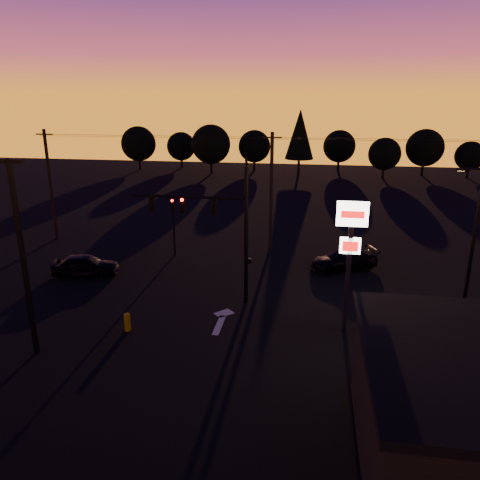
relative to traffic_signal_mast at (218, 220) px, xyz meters
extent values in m
plane|color=black|center=(0.10, -3.99, -4.94)|extent=(120.00, 120.00, 0.00)
cube|color=beige|center=(0.60, -2.99, -4.93)|extent=(0.35, 2.20, 0.01)
cube|color=beige|center=(0.60, -1.59, -4.93)|extent=(1.20, 1.20, 0.01)
cylinder|color=black|center=(1.60, 0.01, -0.94)|extent=(0.24, 0.24, 8.00)
cylinder|color=black|center=(1.60, 0.01, 3.26)|extent=(0.14, 0.52, 0.76)
cylinder|color=black|center=(-1.65, 0.01, 1.26)|extent=(6.50, 0.16, 0.16)
cube|color=black|center=(-0.20, 0.01, 0.76)|extent=(0.32, 0.22, 0.95)
sphere|color=black|center=(-0.20, -0.12, 1.11)|extent=(0.18, 0.18, 0.18)
sphere|color=black|center=(-0.20, -0.12, 0.81)|extent=(0.18, 0.18, 0.18)
sphere|color=black|center=(-0.20, -0.12, 0.51)|extent=(0.18, 0.18, 0.18)
cube|color=black|center=(-2.00, 0.01, 0.76)|extent=(0.32, 0.22, 0.95)
sphere|color=#FF0705|center=(-2.00, -0.12, 1.11)|extent=(0.18, 0.18, 0.18)
sphere|color=black|center=(-2.00, -0.12, 0.81)|extent=(0.18, 0.18, 0.18)
sphere|color=black|center=(-2.00, -0.12, 0.51)|extent=(0.18, 0.18, 0.18)
cube|color=black|center=(-3.80, 0.01, 0.76)|extent=(0.32, 0.22, 0.95)
sphere|color=black|center=(-3.80, -0.12, 1.11)|extent=(0.18, 0.18, 0.18)
sphere|color=black|center=(-3.80, -0.12, 0.81)|extent=(0.18, 0.18, 0.18)
sphere|color=black|center=(-3.80, -0.12, 0.51)|extent=(0.18, 0.18, 0.18)
cube|color=black|center=(1.78, 0.01, -2.34)|extent=(0.22, 0.18, 0.28)
cylinder|color=black|center=(-4.90, 7.51, -3.14)|extent=(0.14, 0.14, 3.60)
cube|color=black|center=(-4.90, 7.51, -1.04)|extent=(0.30, 0.20, 0.90)
sphere|color=#FF0705|center=(-4.90, 7.39, -0.72)|extent=(0.18, 0.18, 0.18)
sphere|color=black|center=(-4.90, 7.39, -1.00)|extent=(0.18, 0.18, 0.18)
sphere|color=black|center=(-4.90, 7.39, -1.28)|extent=(0.18, 0.18, 0.18)
cube|color=black|center=(-7.40, -6.99, -0.44)|extent=(0.18, 0.18, 9.00)
cube|color=black|center=(-7.75, -6.99, 4.11)|extent=(0.55, 0.30, 0.18)
cube|color=black|center=(-7.05, -6.99, 4.11)|extent=(0.55, 0.30, 0.18)
cube|color=black|center=(7.10, -2.49, -1.74)|extent=(0.22, 0.22, 6.40)
cube|color=white|center=(7.10, -2.49, 1.26)|extent=(1.50, 0.25, 1.20)
cube|color=red|center=(7.10, -2.63, 1.26)|extent=(1.10, 0.02, 0.35)
cube|color=white|center=(7.10, -2.49, -0.34)|extent=(1.00, 0.22, 0.80)
cube|color=red|center=(7.10, -2.62, -0.34)|extent=(0.75, 0.02, 0.50)
cylinder|color=black|center=(14.10, 1.51, -0.94)|extent=(0.20, 0.20, 8.00)
cylinder|color=black|center=(13.50, 1.51, 2.96)|extent=(1.20, 0.14, 0.14)
cube|color=black|center=(12.90, 1.51, 2.91)|extent=(0.50, 0.22, 0.14)
plane|color=#FFB759|center=(12.90, 1.51, 2.83)|extent=(0.35, 0.35, 0.00)
cylinder|color=black|center=(-15.90, 10.01, -0.44)|extent=(0.26, 0.26, 9.00)
cube|color=black|center=(-15.90, 10.01, 3.66)|extent=(1.40, 0.10, 0.10)
cylinder|color=black|center=(2.10, 10.01, -0.44)|extent=(0.26, 0.26, 9.00)
cube|color=black|center=(2.10, 10.01, 3.66)|extent=(1.40, 0.10, 0.10)
cylinder|color=black|center=(-6.90, 9.41, 3.61)|extent=(18.00, 0.02, 0.02)
cylinder|color=black|center=(-6.90, 10.01, 3.66)|extent=(18.00, 0.02, 0.02)
cylinder|color=black|center=(-6.90, 10.61, 3.61)|extent=(18.00, 0.02, 0.02)
cylinder|color=black|center=(11.10, 9.41, 3.61)|extent=(18.00, 0.02, 0.02)
cylinder|color=black|center=(11.10, 10.01, 3.66)|extent=(18.00, 0.02, 0.02)
cylinder|color=black|center=(11.10, 10.61, 3.61)|extent=(18.00, 0.02, 0.02)
cube|color=black|center=(9.10, -7.47, -3.54)|extent=(2.20, 0.05, 1.60)
cylinder|color=#A78D00|center=(-3.96, -4.27, -4.47)|extent=(0.31, 0.31, 0.93)
cylinder|color=black|center=(-21.90, 46.01, -4.12)|extent=(0.36, 0.36, 1.62)
sphere|color=black|center=(-21.90, 46.01, -0.87)|extent=(5.36, 5.36, 5.36)
cylinder|color=black|center=(-15.90, 49.01, -4.25)|extent=(0.36, 0.36, 1.38)
sphere|color=black|center=(-15.90, 49.01, -1.50)|extent=(4.54, 4.54, 4.54)
cylinder|color=black|center=(-9.90, 44.01, -4.06)|extent=(0.36, 0.36, 1.75)
sphere|color=black|center=(-9.90, 44.01, -0.56)|extent=(5.77, 5.78, 5.78)
cylinder|color=black|center=(-3.90, 48.01, -4.19)|extent=(0.36, 0.36, 1.50)
sphere|color=black|center=(-3.90, 48.01, -1.19)|extent=(4.95, 4.95, 4.95)
cylinder|color=black|center=(3.10, 45.01, -3.75)|extent=(0.36, 0.36, 2.38)
cone|color=black|center=(3.10, 45.01, 1.00)|extent=(4.18, 4.18, 7.12)
cylinder|color=black|center=(9.10, 50.01, -4.19)|extent=(0.36, 0.36, 1.50)
sphere|color=black|center=(9.10, 50.01, -1.19)|extent=(4.95, 4.95, 4.95)
cylinder|color=black|center=(15.10, 44.01, -4.25)|extent=(0.36, 0.36, 1.38)
sphere|color=black|center=(15.10, 44.01, -1.50)|extent=(4.54, 4.54, 4.54)
cylinder|color=black|center=(21.10, 47.01, -4.12)|extent=(0.36, 0.36, 1.62)
sphere|color=black|center=(21.10, 47.01, -0.87)|extent=(5.36, 5.36, 5.36)
cylinder|color=black|center=(27.10, 46.01, -4.31)|extent=(0.36, 0.36, 1.25)
sphere|color=black|center=(27.10, 46.01, -1.81)|extent=(4.12, 4.12, 4.12)
imported|color=black|center=(-9.61, 2.54, -4.20)|extent=(4.58, 2.60, 1.47)
imported|color=black|center=(7.54, 6.39, -4.25)|extent=(5.12, 3.74, 1.38)
imported|color=black|center=(9.48, -6.90, -4.31)|extent=(2.17, 4.55, 1.25)
camera|label=1|loc=(5.08, -24.78, 6.84)|focal=35.00mm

